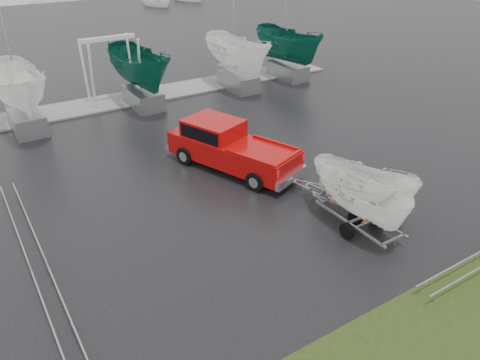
{
  "coord_description": "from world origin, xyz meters",
  "views": [
    {
      "loc": [
        -9.86,
        -15.61,
        10.08
      ],
      "look_at": [
        -1.22,
        -1.95,
        1.2
      ],
      "focal_mm": 35.0,
      "sensor_mm": 36.0,
      "label": 1
    }
  ],
  "objects_px": {
    "pickup_truck": "(227,145)",
    "trailer_hitched": "(368,154)",
    "trailer_parked": "(367,167)",
    "boat_hoist": "(111,60)"
  },
  "relations": [
    {
      "from": "pickup_truck",
      "to": "trailer_hitched",
      "type": "xyz_separation_m",
      "value": [
        2.31,
        -6.34,
        1.48
      ]
    },
    {
      "from": "trailer_parked",
      "to": "boat_hoist",
      "type": "relative_size",
      "value": 1.17
    },
    {
      "from": "trailer_parked",
      "to": "boat_hoist",
      "type": "distance_m",
      "value": 18.91
    },
    {
      "from": "trailer_parked",
      "to": "pickup_truck",
      "type": "bearing_deg",
      "value": 102.1
    },
    {
      "from": "pickup_truck",
      "to": "trailer_hitched",
      "type": "relative_size",
      "value": 1.42
    },
    {
      "from": "boat_hoist",
      "to": "pickup_truck",
      "type": "bearing_deg",
      "value": -83.36
    },
    {
      "from": "trailer_hitched",
      "to": "trailer_parked",
      "type": "bearing_deg",
      "value": -157.43
    },
    {
      "from": "pickup_truck",
      "to": "trailer_hitched",
      "type": "height_order",
      "value": "trailer_hitched"
    },
    {
      "from": "boat_hoist",
      "to": "trailer_hitched",
      "type": "bearing_deg",
      "value": -78.48
    },
    {
      "from": "trailer_parked",
      "to": "boat_hoist",
      "type": "height_order",
      "value": "trailer_parked"
    }
  ]
}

